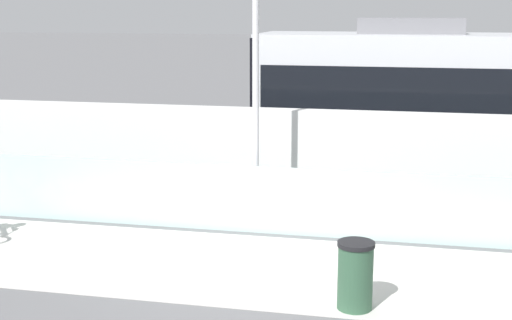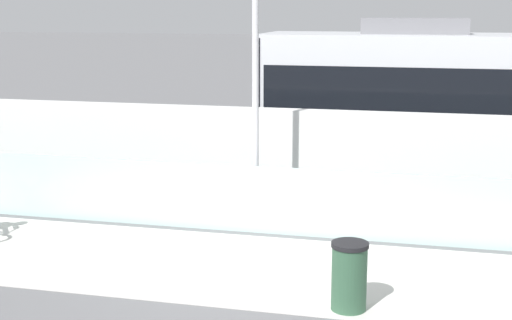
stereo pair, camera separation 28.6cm
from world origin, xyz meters
name	(u,v)px [view 2 (the right image)]	position (x,y,z in m)	size (l,w,h in m)	color
ground_plane	(248,268)	(0.00, 0.00, 0.00)	(200.00, 200.00, 0.00)	slate
bike_path_deck	(248,268)	(0.00, 0.00, 0.01)	(32.00, 3.20, 0.01)	silver
glass_parapet	(273,201)	(0.00, 1.85, 0.62)	(32.00, 0.05, 1.24)	silver
concrete_barrier_wall	(292,159)	(0.00, 3.65, 1.02)	(32.00, 0.36, 2.04)	silver
tram_rail_near	(311,180)	(0.00, 6.13, 0.00)	(32.00, 0.08, 0.01)	#595654
tram_rail_far	(320,168)	(0.00, 7.57, 0.00)	(32.00, 0.08, 0.01)	#595654
tram	(499,103)	(4.22, 6.85, 1.89)	(11.06, 2.54, 3.81)	silver
lamp_post_antenna	(255,51)	(-0.40, 2.15, 3.29)	(0.28, 0.28, 5.20)	gray
trash_bin	(349,276)	(1.73, -1.25, 0.48)	(0.51, 0.51, 0.96)	#33593F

